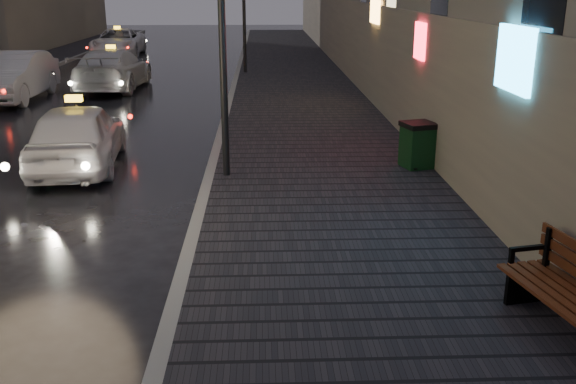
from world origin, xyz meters
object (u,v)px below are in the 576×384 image
at_px(trash_bin, 418,144).
at_px(taxi_far, 118,42).
at_px(lamp_near, 221,2).
at_px(bench, 576,294).
at_px(taxi_mid, 113,69).
at_px(taxi_near, 77,135).
at_px(car_left_mid, 13,76).

xyz_separation_m(trash_bin, taxi_far, (-11.22, 24.12, 0.11)).
distance_m(lamp_near, bench, 8.07).
relative_size(lamp_near, bench, 2.71).
xyz_separation_m(taxi_mid, taxi_far, (-2.37, 12.32, -0.02)).
relative_size(trash_bin, taxi_far, 0.18).
xyz_separation_m(lamp_near, taxi_near, (-3.23, 1.21, -2.77)).
bearing_deg(taxi_near, taxi_far, -86.00).
distance_m(bench, car_left_mid, 20.17).
bearing_deg(taxi_far, lamp_near, -75.58).
bearing_deg(car_left_mid, taxi_far, 87.87).
distance_m(taxi_near, taxi_far, 23.69).
relative_size(bench, car_left_mid, 0.40).
xyz_separation_m(taxi_near, taxi_mid, (-1.66, 11.02, 0.04)).
bearing_deg(trash_bin, taxi_mid, 111.26).
bearing_deg(car_left_mid, trash_bin, -39.30).
xyz_separation_m(bench, taxi_near, (-7.31, 7.56, 0.09)).
bearing_deg(lamp_near, car_left_mid, 127.92).
bearing_deg(lamp_near, trash_bin, 6.28).
height_order(taxi_mid, taxi_far, taxi_mid).
height_order(taxi_near, taxi_far, taxi_far).
distance_m(car_left_mid, taxi_far, 14.59).
distance_m(lamp_near, trash_bin, 4.89).
distance_m(car_left_mid, taxi_mid, 3.66).
distance_m(lamp_near, taxi_far, 25.76).
bearing_deg(taxi_mid, bench, 117.30).
relative_size(taxi_near, taxi_far, 0.79).
height_order(trash_bin, taxi_near, taxi_near).
height_order(trash_bin, taxi_mid, taxi_mid).
relative_size(lamp_near, taxi_near, 1.25).
bearing_deg(lamp_near, bench, -57.32).
bearing_deg(lamp_near, taxi_far, 106.49).
height_order(car_left_mid, taxi_mid, car_left_mid).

